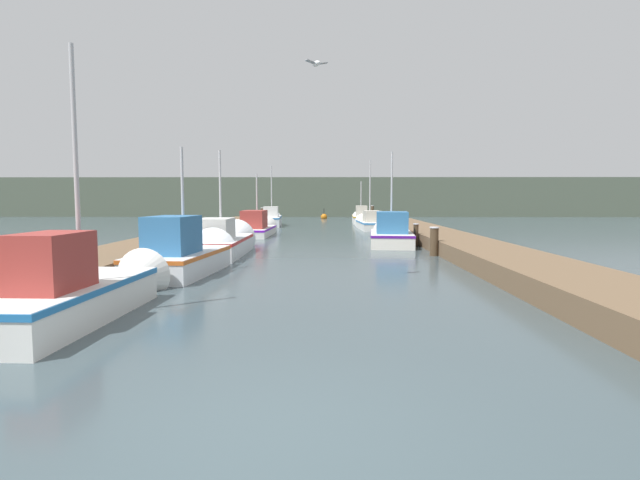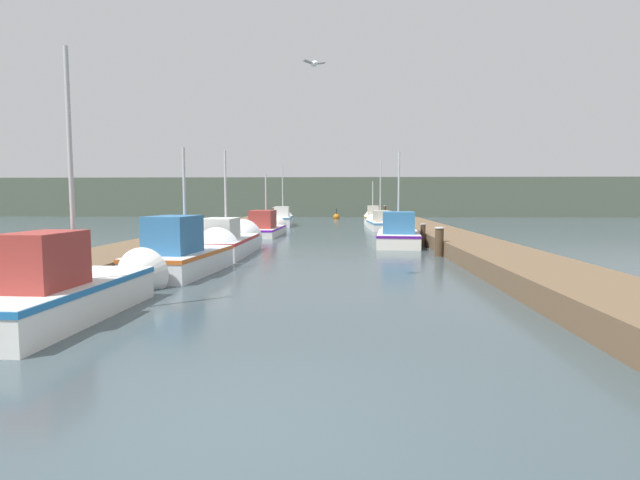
{
  "view_description": "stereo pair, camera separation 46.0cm",
  "coord_description": "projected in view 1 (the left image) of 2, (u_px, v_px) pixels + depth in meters",
  "views": [
    {
      "loc": [
        0.52,
        -4.15,
        2.08
      ],
      "look_at": [
        0.37,
        9.15,
        0.93
      ],
      "focal_mm": 28.0,
      "sensor_mm": 36.0,
      "label": 1
    },
    {
      "loc": [
        0.98,
        -4.13,
        2.08
      ],
      "look_at": [
        0.37,
        9.15,
        0.93
      ],
      "focal_mm": 28.0,
      "sensor_mm": 36.0,
      "label": 2
    }
  ],
  "objects": [
    {
      "name": "mooring_piling_0",
      "position": [
        434.0,
        241.0,
        17.64
      ],
      "size": [
        0.34,
        0.34,
        1.03
      ],
      "color": "#473523",
      "rests_on": "ground_plane"
    },
    {
      "name": "dock_right",
      "position": [
        452.0,
        242.0,
        20.17
      ],
      "size": [
        2.28,
        40.0,
        0.52
      ],
      "color": "brown",
      "rests_on": "ground_plane"
    },
    {
      "name": "fishing_boat_7",
      "position": [
        361.0,
        217.0,
        40.71
      ],
      "size": [
        1.53,
        6.07,
        3.68
      ],
      "rotation": [
        0.0,
        0.0,
        -0.03
      ],
      "color": "silver",
      "rests_on": "ground_plane"
    },
    {
      "name": "fishing_boat_6",
      "position": [
        272.0,
        219.0,
        36.73
      ],
      "size": [
        1.63,
        6.32,
        4.61
      ],
      "rotation": [
        0.0,
        0.0,
        0.06
      ],
      "color": "silver",
      "rests_on": "ground_plane"
    },
    {
      "name": "fishing_boat_3",
      "position": [
        391.0,
        234.0,
        22.04
      ],
      "size": [
        2.17,
        5.17,
        4.56
      ],
      "rotation": [
        0.0,
        0.0,
        -0.1
      ],
      "color": "silver",
      "rests_on": "ground_plane"
    },
    {
      "name": "fishing_boat_4",
      "position": [
        258.0,
        227.0,
        27.42
      ],
      "size": [
        1.7,
        5.78,
        3.84
      ],
      "rotation": [
        0.0,
        0.0,
        -0.02
      ],
      "color": "silver",
      "rests_on": "ground_plane"
    },
    {
      "name": "mooring_piling_3",
      "position": [
        263.0,
        215.0,
        39.18
      ],
      "size": [
        0.36,
        0.36,
        1.25
      ],
      "color": "#473523",
      "rests_on": "ground_plane"
    },
    {
      "name": "seagull_lead",
      "position": [
        316.0,
        63.0,
        11.42
      ],
      "size": [
        0.53,
        0.38,
        0.12
      ],
      "rotation": [
        0.0,
        0.0,
        0.53
      ],
      "color": "white"
    },
    {
      "name": "fishing_boat_5",
      "position": [
        369.0,
        223.0,
        32.78
      ],
      "size": [
        1.66,
        5.64,
        4.84
      ],
      "rotation": [
        0.0,
        0.0,
        0.05
      ],
      "color": "silver",
      "rests_on": "ground_plane"
    },
    {
      "name": "ground_plane",
      "position": [
        266.0,
        438.0,
        4.32
      ],
      "size": [
        200.0,
        200.0,
        0.0
      ],
      "color": "#38474C"
    },
    {
      "name": "mooring_piling_2",
      "position": [
        416.0,
        235.0,
        21.2
      ],
      "size": [
        0.24,
        0.24,
        0.96
      ],
      "color": "#473523",
      "rests_on": "ground_plane"
    },
    {
      "name": "distant_shore_ridge",
      "position": [
        321.0,
        197.0,
        59.84
      ],
      "size": [
        120.0,
        16.0,
        4.14
      ],
      "color": "#4C5647",
      "rests_on": "ground_plane"
    },
    {
      "name": "dock_left",
      "position": [
        174.0,
        242.0,
        20.3
      ],
      "size": [
        2.28,
        40.0,
        0.52
      ],
      "color": "brown",
      "rests_on": "ground_plane"
    },
    {
      "name": "fishing_boat_0",
      "position": [
        86.0,
        289.0,
        8.78
      ],
      "size": [
        1.48,
        5.13,
        4.93
      ],
      "rotation": [
        0.0,
        0.0,
        -0.04
      ],
      "color": "silver",
      "rests_on": "ground_plane"
    },
    {
      "name": "fishing_boat_1",
      "position": [
        188.0,
        254.0,
        13.97
      ],
      "size": [
        2.07,
        4.87,
        3.91
      ],
      "rotation": [
        0.0,
        0.0,
        -0.09
      ],
      "color": "silver",
      "rests_on": "ground_plane"
    },
    {
      "name": "channel_buoy",
      "position": [
        324.0,
        217.0,
        47.89
      ],
      "size": [
        0.61,
        0.61,
        1.11
      ],
      "color": "#BF6513",
      "rests_on": "ground_plane"
    },
    {
      "name": "fishing_boat_2",
      "position": [
        223.0,
        242.0,
        18.47
      ],
      "size": [
        1.82,
        5.57,
        4.28
      ],
      "rotation": [
        0.0,
        0.0,
        -0.0
      ],
      "color": "silver",
      "rests_on": "ground_plane"
    },
    {
      "name": "mooring_piling_1",
      "position": [
        372.0,
        213.0,
        43.74
      ],
      "size": [
        0.28,
        0.28,
        1.34
      ],
      "color": "#473523",
      "rests_on": "ground_plane"
    }
  ]
}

